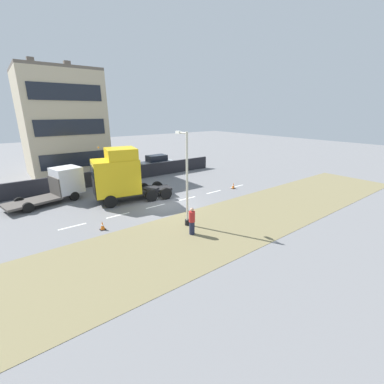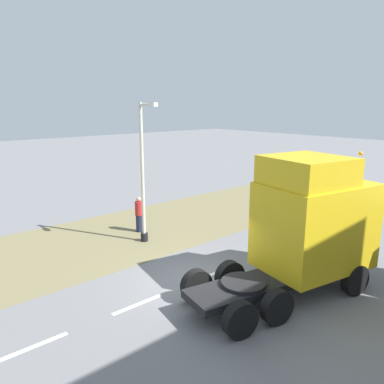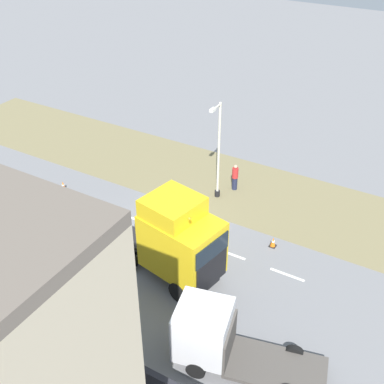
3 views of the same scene
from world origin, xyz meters
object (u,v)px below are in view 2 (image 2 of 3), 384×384
(lorry_cab, at_px, (309,225))
(lamp_post, at_px, (144,181))
(pedestrian, at_px, (139,215))
(traffic_cone_trailing, at_px, (260,228))

(lorry_cab, relative_size, lamp_post, 1.09)
(pedestrian, height_order, traffic_cone_trailing, pedestrian)
(lorry_cab, height_order, pedestrian, lorry_cab)
(lamp_post, xyz_separation_m, traffic_cone_trailing, (2.72, 4.82, -2.57))
(pedestrian, bearing_deg, lamp_post, -22.99)
(pedestrian, bearing_deg, lorry_cab, 6.99)
(lorry_cab, relative_size, pedestrian, 3.83)
(lorry_cab, distance_m, pedestrian, 8.78)
(lorry_cab, bearing_deg, traffic_cone_trailing, 155.85)
(lamp_post, height_order, traffic_cone_trailing, lamp_post)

